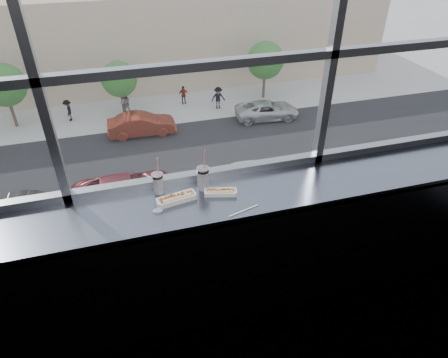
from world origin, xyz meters
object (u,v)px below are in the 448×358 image
object	(u,v)px
pedestrian_b	(125,101)
car_far_b	(141,121)
hotdog_tray_right	(220,192)
tree_center	(119,79)
loose_straw	(244,211)
soda_cup_left	(158,182)
wrapper	(158,210)
car_near_d	(252,169)
hotdog_tray_left	(176,198)
tree_left	(4,85)
tree_right	(265,60)
car_near_c	(127,187)
car_near_b	(30,205)
pedestrian_c	(183,93)
soda_cup_right	(203,177)
car_far_c	(267,107)
pedestrian_a	(68,108)
pedestrian_d	(218,96)

from	to	relation	value
pedestrian_b	car_far_b	bearing A→B (deg)	102.27
hotdog_tray_right	tree_center	xyz separation A→B (m)	(-0.20, 28.25, -9.22)
loose_straw	soda_cup_left	bearing A→B (deg)	128.17
wrapper	car_near_d	distance (m)	20.92
hotdog_tray_left	car_far_b	distance (m)	26.65
car_far_b	tree_left	bearing A→B (deg)	67.71
soda_cup_left	tree_right	distance (m)	31.88
car_far_b	car_near_c	size ratio (longest dim) A/B	0.96
hotdog_tray_left	car_near_b	world-z (taller)	hotdog_tray_left
hotdog_tray_left	pedestrian_c	xyz separation A→B (m)	(5.13, 28.91, -11.17)
hotdog_tray_right	soda_cup_left	world-z (taller)	soda_cup_left
car_far_b	wrapper	bearing A→B (deg)	178.48
pedestrian_c	wrapper	bearing A→B (deg)	-100.32
car_near_c	pedestrian_c	distance (m)	13.86
soda_cup_right	hotdog_tray_right	bearing A→B (deg)	-47.11
car_far_c	car_near_b	size ratio (longest dim) A/B	0.97
tree_left	pedestrian_b	bearing A→B (deg)	-0.63
hotdog_tray_right	pedestrian_b	distance (m)	30.22
pedestrian_b	car_far_c	bearing A→B (deg)	159.60
wrapper	tree_center	bearing A→B (deg)	89.45
car_far_b	car_near_c	bearing A→B (deg)	169.82
car_near_d	car_far_c	distance (m)	8.97
hotdog_tray_left	pedestrian_b	world-z (taller)	hotdog_tray_left
hotdog_tray_right	car_near_d	distance (m)	20.71
hotdog_tray_left	hotdog_tray_right	distance (m)	0.33
hotdog_tray_left	car_near_d	bearing A→B (deg)	57.51
car_far_c	tree_center	size ratio (longest dim) A/B	1.28
soda_cup_left	tree_right	bearing A→B (deg)	66.61
hotdog_tray_left	tree_left	distance (m)	30.63
pedestrian_a	tree_right	xyz separation A→B (m)	(16.06, 0.07, 2.25)
loose_straw	wrapper	xyz separation A→B (m)	(-0.58, 0.16, 0.01)
pedestrian_c	tree_center	xyz separation A→B (m)	(-5.00, -0.66, 1.95)
wrapper	pedestrian_d	distance (m)	30.37
tree_center	tree_right	world-z (taller)	tree_right
wrapper	pedestrian_d	bearing A→B (deg)	73.97
pedestrian_d	tree_right	distance (m)	5.00
car_near_b	tree_center	bearing A→B (deg)	-22.39
loose_straw	tree_left	distance (m)	30.96
soda_cup_left	pedestrian_c	bearing A→B (deg)	79.68
car_near_d	pedestrian_a	world-z (taller)	pedestrian_a
wrapper	hotdog_tray_left	bearing A→B (deg)	29.44
car_near_c	pedestrian_b	distance (m)	11.94
hotdog_tray_right	car_near_c	xyz separation A→B (m)	(-0.83, 16.25, -10.95)
car_far_c	tree_left	xyz separation A→B (m)	(-18.71, 4.00, 2.32)
pedestrian_d	car_far_c	bearing A→B (deg)	-42.53
soda_cup_left	pedestrian_b	world-z (taller)	soda_cup_left
car_far_c	pedestrian_a	world-z (taller)	pedestrian_a
pedestrian_d	tree_center	world-z (taller)	tree_center
hotdog_tray_left	car_far_c	distance (m)	28.80
car_far_c	pedestrian_a	xyz separation A→B (m)	(-14.83, 3.93, 0.07)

